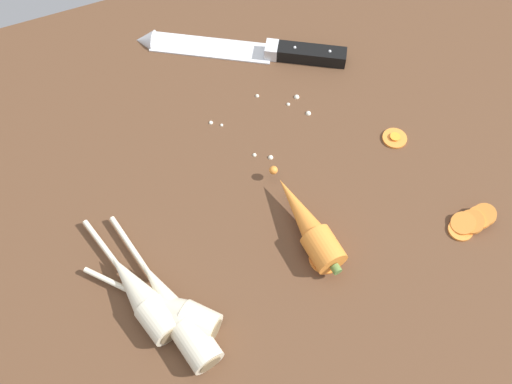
{
  "coord_description": "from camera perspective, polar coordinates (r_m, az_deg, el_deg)",
  "views": [
    {
      "loc": [
        -14.64,
        -37.38,
        66.93
      ],
      "look_at": [
        0.0,
        -2.0,
        1.5
      ],
      "focal_mm": 38.99,
      "sensor_mm": 36.0,
      "label": 1
    }
  ],
  "objects": [
    {
      "name": "parsnip_mid_left",
      "position": [
        0.7,
        -11.8,
        -10.26
      ],
      "size": [
        8.11,
        19.86,
        4.0
      ],
      "color": "beige",
      "rests_on": "ground_plane"
    },
    {
      "name": "carrot_slice_stack",
      "position": [
        0.8,
        21.23,
        -2.85
      ],
      "size": [
        6.8,
        3.83,
        2.45
      ],
      "color": "orange",
      "rests_on": "ground_plane"
    },
    {
      "name": "ground_plane",
      "position": [
        0.8,
        -0.55,
        -0.12
      ],
      "size": [
        120.0,
        90.0,
        4.0
      ],
      "primitive_type": "cube",
      "color": "brown"
    },
    {
      "name": "chefs_knife",
      "position": [
        0.94,
        -2.02,
        14.53
      ],
      "size": [
        31.49,
        20.75,
        4.18
      ],
      "color": "silver",
      "rests_on": "ground_plane"
    },
    {
      "name": "mince_crumbs",
      "position": [
        0.84,
        1.99,
        7.63
      ],
      "size": [
        15.05,
        12.05,
        0.82
      ],
      "color": "silver",
      "rests_on": "ground_plane"
    },
    {
      "name": "carrot_slice_stray_mid",
      "position": [
        0.73,
        7.14,
        -6.72
      ],
      "size": [
        4.28,
        4.28,
        0.7
      ],
      "color": "orange",
      "rests_on": "ground_plane"
    },
    {
      "name": "carrot_slice_stray_near",
      "position": [
        0.85,
        14.06,
        5.44
      ],
      "size": [
        3.61,
        3.61,
        0.7
      ],
      "color": "orange",
      "rests_on": "ground_plane"
    },
    {
      "name": "parsnip_front",
      "position": [
        0.69,
        -8.36,
        -11.99
      ],
      "size": [
        7.83,
        23.82,
        4.0
      ],
      "color": "beige",
      "rests_on": "ground_plane"
    },
    {
      "name": "whole_carrot",
      "position": [
        0.73,
        5.34,
        -3.31
      ],
      "size": [
        5.27,
        18.03,
        4.2
      ],
      "color": "orange",
      "rests_on": "ground_plane"
    },
    {
      "name": "parsnip_mid_right",
      "position": [
        0.69,
        -8.73,
        -11.77
      ],
      "size": [
        14.3,
        15.52,
        4.0
      ],
      "color": "beige",
      "rests_on": "ground_plane"
    }
  ]
}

